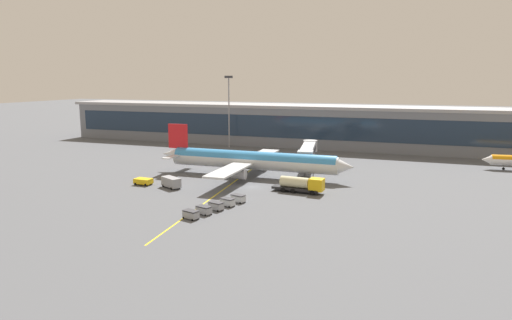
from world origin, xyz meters
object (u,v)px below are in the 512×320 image
Objects in this scene: baggage_cart_0 at (191,214)px; baggage_cart_2 at (216,206)px; main_airliner at (252,160)px; crew_van at (171,182)px; baggage_cart_4 at (238,198)px; pushback_tug at (144,181)px; baggage_cart_1 at (204,210)px; baggage_cart_3 at (227,202)px; fuel_tanker at (301,184)px.

baggage_cart_0 is 1.00× the size of baggage_cart_2.
main_airliner reaches higher than baggage_cart_2.
crew_van is 18.94m from baggage_cart_4.
pushback_tug is (-7.11, 0.34, -0.47)m from crew_van.
baggage_cart_1 is at bearing -105.90° from baggage_cart_4.
pushback_tug is 25.95m from baggage_cart_3.
main_airliner is 16.36× the size of baggage_cart_2.
baggage_cart_3 is (24.25, -9.21, -0.07)m from pushback_tug.
pushback_tug is (-34.61, -5.14, -0.90)m from fuel_tanker.
fuel_tanker is (15.11, -11.04, -2.25)m from main_airliner.
baggage_cart_1 is at bearing -105.90° from baggage_cart_2.
baggage_cart_2 is at bearing -82.24° from main_airliner.
main_airliner is 16.36× the size of baggage_cart_1.
main_airliner reaches higher than baggage_cart_3.
baggage_cart_1 is (-12.11, -20.51, -0.96)m from fuel_tanker.
fuel_tanker reaches higher than crew_van.
main_airliner is 4.44× the size of fuel_tanker.
baggage_cart_3 reaches higher than pushback_tug.
baggage_cart_2 is (3.88, -28.46, -3.21)m from main_airliner.
baggage_cart_0 is 9.60m from baggage_cart_3.
baggage_cart_2 is at bearing 74.10° from baggage_cart_0.
baggage_cart_4 is (5.63, -22.31, -3.21)m from main_airliner.
baggage_cart_4 is at bearing 74.10° from baggage_cart_1.
pushback_tug is 1.31× the size of baggage_cart_0.
crew_van is 21.52m from baggage_cart_1.
crew_van is (-27.50, -5.48, -0.43)m from fuel_tanker.
fuel_tanker is 35.00m from pushback_tug.
baggage_cart_0 is (21.62, -18.45, -0.07)m from pushback_tug.
baggage_cart_0 is at bearing -105.90° from baggage_cart_1.
crew_van reaches higher than baggage_cart_1.
crew_van is at bearing -2.76° from pushback_tug.
baggage_cart_4 is (1.75, 6.16, 0.00)m from baggage_cart_2.
baggage_cart_4 is at bearing -75.84° from main_airliner.
baggage_cart_0 is 1.00× the size of baggage_cart_1.
baggage_cart_0 is at bearing -105.90° from baggage_cart_3.
baggage_cart_0 is (2.12, -34.62, -3.21)m from main_airliner.
baggage_cart_2 is (16.27, -11.95, -0.53)m from crew_van.
pushback_tug is 25.87m from baggage_cart_4.
fuel_tanker is at bearing 54.19° from baggage_cart_3.
baggage_cart_4 is at bearing -13.72° from pushback_tug.
baggage_cart_3 is (4.75, -25.39, -3.21)m from main_airliner.
main_airliner is at bearing 97.76° from baggage_cart_2.
baggage_cart_2 is (0.88, 3.08, 0.00)m from baggage_cart_1.
main_airliner is 23.23m from baggage_cart_4.
baggage_cart_0 is 1.00× the size of baggage_cart_3.
fuel_tanker is 23.83m from baggage_cart_1.
baggage_cart_4 is (18.02, -5.79, -0.53)m from crew_van.
main_airliner is 20.82m from crew_van.
baggage_cart_3 is at bearing 74.10° from baggage_cart_0.
baggage_cart_4 is (25.13, -6.14, -0.07)m from pushback_tug.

